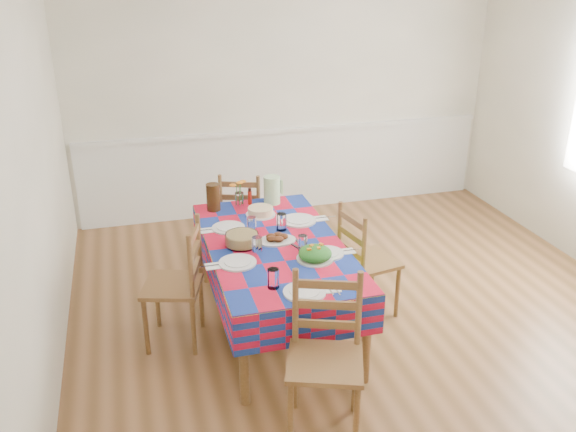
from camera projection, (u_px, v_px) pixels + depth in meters
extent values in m
cube|color=brown|center=(373.00, 329.00, 4.64)|extent=(4.50, 5.00, 0.04)
cube|color=beige|center=(286.00, 87.00, 6.34)|extent=(4.50, 0.04, 2.70)
cube|color=beige|center=(25.00, 189.00, 3.55)|extent=(0.04, 5.00, 2.70)
cube|color=white|center=(288.00, 130.00, 6.47)|extent=(4.41, 0.06, 0.04)
cube|color=white|center=(287.00, 170.00, 6.66)|extent=(4.41, 0.03, 0.90)
cylinder|color=brown|center=(244.00, 360.00, 3.72)|extent=(0.06, 0.06, 0.65)
cylinder|color=brown|center=(366.00, 340.00, 3.92)|extent=(0.06, 0.06, 0.65)
cylinder|color=brown|center=(205.00, 248.00, 5.17)|extent=(0.06, 0.06, 0.65)
cylinder|color=brown|center=(296.00, 237.00, 5.36)|extent=(0.06, 0.06, 0.65)
cube|color=brown|center=(274.00, 246.00, 4.41)|extent=(0.91, 1.74, 0.04)
cube|color=#B30F2A|center=(274.00, 243.00, 4.40)|extent=(0.95, 1.77, 0.01)
cube|color=#B30F2A|center=(210.00, 269.00, 4.34)|extent=(0.01, 1.77, 0.27)
cube|color=#B30F2A|center=(336.00, 253.00, 4.57)|extent=(0.01, 1.77, 0.27)
cube|color=#B30F2A|center=(311.00, 326.00, 3.67)|extent=(0.95, 0.01, 0.27)
cube|color=#B30F2A|center=(249.00, 215.00, 5.24)|extent=(0.95, 0.01, 0.27)
cylinder|color=silver|center=(305.00, 292.00, 3.74)|extent=(0.27, 0.27, 0.01)
cylinder|color=silver|center=(305.00, 291.00, 3.73)|extent=(0.19, 0.19, 0.01)
cylinder|color=white|center=(273.00, 278.00, 3.78)|extent=(0.07, 0.07, 0.13)
cube|color=white|center=(332.00, 289.00, 3.78)|extent=(0.10, 0.10, 0.01)
cube|color=silver|center=(329.00, 289.00, 3.77)|extent=(0.01, 0.17, 0.00)
cube|color=silver|center=(335.00, 288.00, 3.78)|extent=(0.01, 0.20, 0.00)
cylinder|color=silver|center=(238.00, 263.00, 4.10)|extent=(0.26, 0.26, 0.01)
cylinder|color=silver|center=(238.00, 261.00, 4.09)|extent=(0.18, 0.18, 0.01)
cylinder|color=white|center=(257.00, 245.00, 4.22)|extent=(0.07, 0.07, 0.12)
cube|color=white|center=(212.00, 266.00, 4.06)|extent=(0.10, 0.10, 0.01)
cube|color=silver|center=(210.00, 266.00, 4.05)|extent=(0.16, 0.01, 0.00)
cube|color=silver|center=(215.00, 265.00, 4.06)|extent=(0.19, 0.01, 0.00)
cylinder|color=silver|center=(228.00, 228.00, 4.63)|extent=(0.25, 0.25, 0.01)
cylinder|color=silver|center=(228.00, 227.00, 4.62)|extent=(0.18, 0.18, 0.01)
cylinder|color=white|center=(252.00, 225.00, 4.54)|extent=(0.07, 0.07, 0.12)
cube|color=white|center=(206.00, 231.00, 4.59)|extent=(0.09, 0.09, 0.01)
cube|color=silver|center=(204.00, 230.00, 4.58)|extent=(0.16, 0.01, 0.00)
cube|color=silver|center=(209.00, 230.00, 4.59)|extent=(0.19, 0.01, 0.00)
cylinder|color=silver|center=(327.00, 253.00, 4.23)|extent=(0.23, 0.23, 0.01)
cylinder|color=silver|center=(327.00, 252.00, 4.22)|extent=(0.17, 0.17, 0.01)
cylinder|color=white|center=(303.00, 243.00, 4.26)|extent=(0.07, 0.07, 0.11)
cube|color=white|center=(348.00, 251.00, 4.27)|extent=(0.09, 0.09, 0.01)
cube|color=silver|center=(346.00, 251.00, 4.26)|extent=(0.15, 0.01, 0.00)
cube|color=silver|center=(351.00, 250.00, 4.27)|extent=(0.17, 0.01, 0.00)
cylinder|color=silver|center=(299.00, 220.00, 4.75)|extent=(0.27, 0.27, 0.01)
cylinder|color=silver|center=(299.00, 219.00, 4.75)|extent=(0.19, 0.19, 0.01)
cylinder|color=white|center=(281.00, 222.00, 4.58)|extent=(0.08, 0.08, 0.13)
cube|color=white|center=(321.00, 218.00, 4.80)|extent=(0.10, 0.10, 0.01)
cube|color=silver|center=(319.00, 218.00, 4.79)|extent=(0.17, 0.01, 0.00)
cube|color=silver|center=(323.00, 218.00, 4.80)|extent=(0.20, 0.01, 0.00)
ellipsoid|color=silver|center=(277.00, 241.00, 4.42)|extent=(0.28, 0.20, 0.01)
ellipsoid|color=black|center=(283.00, 236.00, 4.42)|extent=(0.07, 0.06, 0.04)
ellipsoid|color=black|center=(278.00, 235.00, 4.44)|extent=(0.07, 0.06, 0.04)
ellipsoid|color=black|center=(271.00, 236.00, 4.42)|extent=(0.07, 0.06, 0.04)
ellipsoid|color=black|center=(271.00, 239.00, 4.38)|extent=(0.07, 0.06, 0.04)
ellipsoid|color=black|center=(279.00, 239.00, 4.37)|extent=(0.07, 0.06, 0.04)
cylinder|color=silver|center=(315.00, 259.00, 4.15)|extent=(0.25, 0.25, 0.01)
ellipsoid|color=#124914|center=(315.00, 253.00, 4.14)|extent=(0.23, 0.23, 0.10)
cube|color=orange|center=(309.00, 249.00, 4.08)|extent=(0.03, 0.02, 0.01)
cube|color=orange|center=(312.00, 245.00, 4.13)|extent=(0.04, 0.04, 0.01)
cube|color=orange|center=(319.00, 248.00, 4.10)|extent=(0.03, 0.03, 0.01)
cube|color=orange|center=(321.00, 244.00, 4.15)|extent=(0.03, 0.04, 0.01)
cylinder|color=white|center=(242.00, 239.00, 4.35)|extent=(0.24, 0.24, 0.09)
cylinder|color=tan|center=(242.00, 239.00, 4.35)|extent=(0.22, 0.22, 0.07)
cylinder|color=silver|center=(261.00, 214.00, 4.87)|extent=(0.24, 0.24, 0.01)
cylinder|color=tan|center=(261.00, 211.00, 4.85)|extent=(0.20, 0.20, 0.05)
cube|color=black|center=(295.00, 246.00, 4.34)|extent=(0.12, 0.28, 0.01)
cube|color=black|center=(301.00, 244.00, 4.37)|extent=(0.06, 0.29, 0.01)
cylinder|color=white|center=(239.00, 200.00, 5.01)|extent=(0.07, 0.07, 0.12)
cylinder|color=#287426|center=(237.00, 195.00, 4.99)|extent=(0.01, 0.01, 0.17)
ellipsoid|color=orange|center=(233.00, 185.00, 4.95)|extent=(0.06, 0.06, 0.02)
cylinder|color=#287426|center=(241.00, 194.00, 5.01)|extent=(0.01, 0.01, 0.17)
ellipsoid|color=orange|center=(243.00, 181.00, 4.98)|extent=(0.06, 0.06, 0.02)
cylinder|color=#287426|center=(240.00, 195.00, 4.98)|extent=(0.01, 0.01, 0.17)
ellipsoid|color=orange|center=(240.00, 183.00, 4.91)|extent=(0.06, 0.06, 0.02)
cylinder|color=#B0190E|center=(250.00, 196.00, 5.06)|extent=(0.03, 0.03, 0.14)
cylinder|color=#B6EAA5|center=(272.00, 190.00, 5.06)|extent=(0.14, 0.14, 0.23)
cylinder|color=black|center=(213.00, 197.00, 4.93)|extent=(0.11, 0.11, 0.22)
cube|color=silver|center=(308.00, 299.00, 3.65)|extent=(0.07, 0.02, 0.02)
cylinder|color=brown|center=(290.00, 416.00, 3.40)|extent=(0.04, 0.04, 0.46)
cylinder|color=brown|center=(356.00, 420.00, 3.38)|extent=(0.04, 0.04, 0.46)
cylinder|color=brown|center=(295.00, 377.00, 3.72)|extent=(0.04, 0.04, 0.46)
cylinder|color=brown|center=(355.00, 380.00, 3.69)|extent=(0.04, 0.04, 0.46)
cube|color=brown|center=(325.00, 363.00, 3.45)|extent=(0.54, 0.53, 0.03)
cylinder|color=brown|center=(295.00, 308.00, 3.54)|extent=(0.04, 0.04, 0.51)
cylinder|color=brown|center=(359.00, 311.00, 3.51)|extent=(0.04, 0.04, 0.51)
cube|color=brown|center=(326.00, 324.00, 3.57)|extent=(0.35, 0.15, 0.05)
cube|color=brown|center=(327.00, 305.00, 3.52)|extent=(0.35, 0.15, 0.05)
cube|color=brown|center=(328.00, 285.00, 3.46)|extent=(0.35, 0.15, 0.05)
cylinder|color=brown|center=(264.00, 232.00, 5.75)|extent=(0.03, 0.03, 0.41)
cylinder|color=brown|center=(229.00, 230.00, 5.77)|extent=(0.03, 0.03, 0.41)
cylinder|color=brown|center=(260.00, 246.00, 5.46)|extent=(0.03, 0.03, 0.41)
cylinder|color=brown|center=(223.00, 245.00, 5.49)|extent=(0.03, 0.03, 0.41)
cube|color=brown|center=(243.00, 216.00, 5.53)|extent=(0.49, 0.48, 0.03)
cylinder|color=brown|center=(258.00, 201.00, 5.28)|extent=(0.03, 0.03, 0.46)
cylinder|color=brown|center=(221.00, 200.00, 5.31)|extent=(0.03, 0.03, 0.46)
cube|color=brown|center=(240.00, 210.00, 5.33)|extent=(0.32, 0.13, 0.05)
cube|color=brown|center=(239.00, 197.00, 5.28)|extent=(0.32, 0.13, 0.05)
cube|color=brown|center=(239.00, 185.00, 5.24)|extent=(0.32, 0.13, 0.05)
cylinder|color=brown|center=(157.00, 301.00, 4.56)|extent=(0.04, 0.04, 0.44)
cylinder|color=brown|center=(146.00, 327.00, 4.24)|extent=(0.04, 0.04, 0.44)
cylinder|color=brown|center=(201.00, 301.00, 4.56)|extent=(0.04, 0.04, 0.44)
cylinder|color=brown|center=(193.00, 328.00, 4.23)|extent=(0.04, 0.04, 0.44)
cube|color=brown|center=(172.00, 285.00, 4.31)|extent=(0.49, 0.51, 0.03)
cylinder|color=brown|center=(199.00, 245.00, 4.38)|extent=(0.04, 0.04, 0.49)
cylinder|color=brown|center=(191.00, 268.00, 4.05)|extent=(0.04, 0.04, 0.49)
cube|color=brown|center=(196.00, 269.00, 4.25)|extent=(0.12, 0.34, 0.05)
cube|color=brown|center=(195.00, 253.00, 4.20)|extent=(0.12, 0.34, 0.05)
cube|color=brown|center=(194.00, 236.00, 4.15)|extent=(0.12, 0.34, 0.05)
cylinder|color=brown|center=(397.00, 292.00, 4.69)|extent=(0.03, 0.03, 0.43)
cylinder|color=brown|center=(373.00, 273.00, 4.97)|extent=(0.03, 0.03, 0.43)
cylinder|color=brown|center=(362.00, 302.00, 4.56)|extent=(0.03, 0.03, 0.43)
cylinder|color=brown|center=(339.00, 282.00, 4.84)|extent=(0.03, 0.03, 0.43)
cube|color=brown|center=(369.00, 261.00, 4.68)|extent=(0.45, 0.46, 0.03)
cylinder|color=brown|center=(364.00, 248.00, 4.38)|extent=(0.03, 0.03, 0.47)
cylinder|color=brown|center=(340.00, 231.00, 4.66)|extent=(0.03, 0.03, 0.47)
cube|color=brown|center=(351.00, 251.00, 4.56)|extent=(0.08, 0.34, 0.05)
cube|color=brown|center=(352.00, 236.00, 4.51)|extent=(0.08, 0.34, 0.05)
cube|color=brown|center=(352.00, 221.00, 4.46)|extent=(0.08, 0.34, 0.05)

